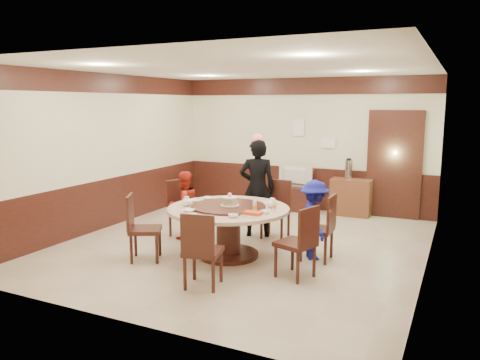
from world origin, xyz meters
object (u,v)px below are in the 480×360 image
at_px(person_red, 184,205).
at_px(side_cabinet, 351,197).
at_px(banquet_table, 228,222).
at_px(television, 294,176).
at_px(person_standing, 257,188).
at_px(shrimp_platter, 253,214).
at_px(birthday_cake, 230,201).
at_px(tv_stand, 293,198).
at_px(person_blue, 314,220).
at_px(thermos, 349,170).

relative_size(person_red, side_cabinet, 1.43).
xyz_separation_m(banquet_table, side_cabinet, (1.07, 3.41, -0.16)).
height_order(television, side_cabinet, television).
bearing_deg(television, banquet_table, 101.60).
bearing_deg(person_standing, shrimp_platter, 92.09).
bearing_deg(television, birthday_cake, 101.94).
height_order(tv_stand, side_cabinet, side_cabinet).
relative_size(person_red, shrimp_platter, 3.82).
relative_size(shrimp_platter, tv_stand, 0.35).
distance_m(person_red, television, 3.00).
relative_size(person_standing, birthday_cake, 6.05).
distance_m(shrimp_platter, tv_stand, 3.81).
xyz_separation_m(person_red, shrimp_platter, (1.66, -0.86, 0.20)).
bearing_deg(television, person_blue, 123.54).
bearing_deg(person_standing, tv_stand, -106.85).
bearing_deg(thermos, tv_stand, -178.52).
xyz_separation_m(person_red, side_cabinet, (2.18, 2.88, -0.20)).
bearing_deg(person_blue, side_cabinet, -28.56).
height_order(banquet_table, shrimp_platter, shrimp_platter).
distance_m(shrimp_platter, side_cabinet, 3.80).
height_order(person_red, birthday_cake, person_red).
relative_size(person_blue, birthday_cake, 4.22).
relative_size(birthday_cake, shrimp_platter, 0.92).
distance_m(person_red, thermos, 3.59).
height_order(banquet_table, television, television).
height_order(person_standing, television, person_standing).
relative_size(birthday_cake, tv_stand, 0.33).
bearing_deg(thermos, shrimp_platter, -96.86).
height_order(side_cabinet, thermos, thermos).
relative_size(person_red, person_blue, 0.98).
distance_m(tv_stand, television, 0.48).
bearing_deg(banquet_table, television, 92.68).
relative_size(banquet_table, person_red, 1.57).
height_order(person_standing, shrimp_platter, person_standing).
bearing_deg(banquet_table, shrimp_platter, -31.21).
bearing_deg(person_red, tv_stand, -173.92).
relative_size(television, thermos, 2.06).
bearing_deg(shrimp_platter, side_cabinet, 82.09).
distance_m(person_standing, person_blue, 1.46).
distance_m(banquet_table, shrimp_platter, 0.69).
xyz_separation_m(shrimp_platter, side_cabinet, (0.52, 3.74, -0.40)).
bearing_deg(shrimp_platter, banquet_table, 148.79).
xyz_separation_m(person_red, birthday_cake, (1.13, -0.52, 0.27)).
bearing_deg(tv_stand, person_blue, -65.38).
height_order(birthday_cake, thermos, thermos).
relative_size(person_standing, person_red, 1.46).
bearing_deg(side_cabinet, person_blue, -87.92).
height_order(banquet_table, person_standing, person_standing).
bearing_deg(person_blue, birthday_cake, 80.64).
distance_m(banquet_table, person_blue, 1.27).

